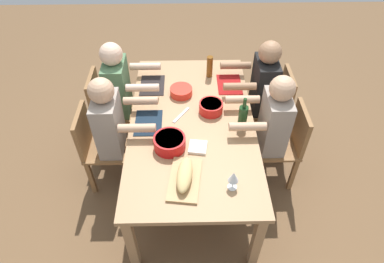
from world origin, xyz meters
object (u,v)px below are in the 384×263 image
serving_bowl_salad (211,107)px  wine_bottle (243,116)px  chair_near_left (107,106)px  diner_near_center (114,127)px  diner_far_center (269,125)px  serving_bowl_greens (181,91)px  cutting_board (185,179)px  chair_near_center (98,144)px  wine_glass (234,177)px  chair_far_center (285,141)px  serving_bowl_pasta (170,142)px  diner_far_left (259,88)px  diner_near_left (122,89)px  chair_far_left (274,104)px  beer_bottle (210,67)px  dining_table (192,128)px  bread_loaf (185,175)px  napkin_stack (198,147)px

serving_bowl_salad → wine_bottle: size_ratio=0.73×
chair_near_left → diner_near_center: bearing=19.2°
diner_far_center → serving_bowl_greens: bearing=-116.7°
cutting_board → chair_near_left: bearing=-145.3°
chair_near_center → wine_glass: 1.37m
chair_far_center → wine_glass: bearing=-40.4°
chair_near_center → serving_bowl_pasta: size_ratio=3.37×
diner_far_left → diner_near_left: bearing=-90.0°
chair_near_left → serving_bowl_salad: 1.14m
diner_near_left → chair_near_center: diner_near_left is taller
chair_far_left → serving_bowl_salad: bearing=-60.6°
diner_far_center → diner_far_left: bearing=180.0°
diner_far_center → serving_bowl_salad: size_ratio=5.70×
diner_near_left → wine_glass: diner_near_left is taller
serving_bowl_salad → diner_far_left: bearing=127.6°
cutting_board → beer_bottle: 1.32m
chair_near_left → beer_bottle: bearing=98.0°
dining_table → diner_far_center: bearing=90.0°
chair_near_left → chair_far_left: bearing=90.0°
cutting_board → bread_loaf: bearing=0.0°
diner_far_left → napkin_stack: (0.83, -0.63, 0.05)m
chair_far_center → napkin_stack: bearing=-69.8°
dining_table → beer_bottle: 0.72m
bread_loaf → wine_bottle: size_ratio=1.10×
chair_near_left → diner_near_left: diner_near_left is taller
beer_bottle → chair_near_left: bearing=-82.0°
diner_near_left → diner_far_center: same height
beer_bottle → dining_table: bearing=-15.5°
diner_far_center → napkin_stack: bearing=-64.6°
chair_far_center → beer_bottle: bearing=-135.2°
wine_glass → napkin_stack: size_ratio=1.19×
diner_far_center → wine_bottle: (0.04, -0.25, 0.15)m
dining_table → napkin_stack: (0.30, 0.04, 0.09)m
diner_far_left → napkin_stack: bearing=-37.4°
chair_near_center → bread_loaf: 1.05m
cutting_board → wine_bottle: 0.76m
chair_far_left → serving_bowl_pasta: bearing=-51.9°
napkin_stack → wine_glass: bearing=31.4°
napkin_stack → wine_bottle: bearing=123.9°
chair_far_left → serving_bowl_greens: 1.00m
serving_bowl_pasta → cutting_board: bearing=19.6°
diner_far_left → diner_far_center: bearing=0.0°
serving_bowl_greens → napkin_stack: 0.70m
diner_far_left → beer_bottle: size_ratio=5.45×
wine_glass → napkin_stack: wine_glass is taller
chair_near_left → wine_glass: size_ratio=5.12×
diner_near_center → chair_far_center: diner_near_center is taller
beer_bottle → diner_near_center: bearing=-51.9°
serving_bowl_salad → diner_far_center: bearing=74.5°
cutting_board → napkin_stack: bearing=161.5°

